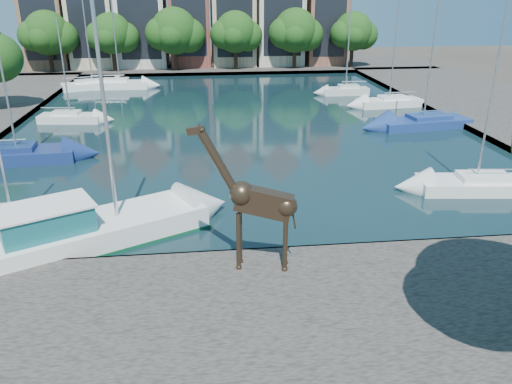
% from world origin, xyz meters
% --- Properties ---
extents(ground, '(160.00, 160.00, 0.00)m').
position_xyz_m(ground, '(0.00, 0.00, 0.00)').
color(ground, '#38332B').
rests_on(ground, ground).
extents(water_basin, '(38.00, 50.00, 0.08)m').
position_xyz_m(water_basin, '(0.00, 24.00, 0.04)').
color(water_basin, black).
rests_on(water_basin, ground).
extents(near_quay, '(50.00, 14.00, 0.50)m').
position_xyz_m(near_quay, '(0.00, -7.00, 0.25)').
color(near_quay, '#4F4B44').
rests_on(near_quay, ground).
extents(far_quay, '(60.00, 16.00, 0.50)m').
position_xyz_m(far_quay, '(0.00, 56.00, 0.25)').
color(far_quay, '#4F4B44').
rests_on(far_quay, ground).
extents(right_quay, '(14.00, 52.00, 0.50)m').
position_xyz_m(right_quay, '(25.00, 24.00, 0.25)').
color(right_quay, '#4F4B44').
rests_on(right_quay, ground).
extents(townhouse_west_end, '(5.44, 9.18, 14.93)m').
position_xyz_m(townhouse_west_end, '(-23.00, 55.99, 7.36)').
color(townhouse_west_end, brown).
rests_on(townhouse_west_end, far_quay).
extents(townhouse_west_mid, '(5.94, 9.18, 16.79)m').
position_xyz_m(townhouse_west_mid, '(-17.00, 55.99, 8.23)').
color(townhouse_west_mid, beige).
rests_on(townhouse_west_mid, far_quay).
extents(townhouse_west_inner, '(6.43, 9.18, 15.15)m').
position_xyz_m(townhouse_west_inner, '(-10.50, 55.99, 7.35)').
color(townhouse_west_inner, silver).
rests_on(townhouse_west_inner, far_quay).
extents(townhouse_center, '(5.44, 9.18, 16.93)m').
position_xyz_m(townhouse_center, '(-4.00, 55.99, 8.36)').
color(townhouse_center, brown).
rests_on(townhouse_center, far_quay).
extents(townhouse_east_inner, '(5.94, 9.18, 15.79)m').
position_xyz_m(townhouse_east_inner, '(2.00, 55.99, 7.73)').
color(townhouse_east_inner, '#C3AD8B').
rests_on(townhouse_east_inner, far_quay).
extents(townhouse_east_mid, '(6.43, 9.18, 16.65)m').
position_xyz_m(townhouse_east_mid, '(8.50, 55.99, 8.10)').
color(townhouse_east_mid, beige).
rests_on(townhouse_east_mid, far_quay).
extents(townhouse_east_end, '(5.44, 9.18, 14.43)m').
position_xyz_m(townhouse_east_end, '(15.00, 55.99, 7.11)').
color(townhouse_east_end, brown).
rests_on(townhouse_east_end, far_quay).
extents(far_tree_far_west, '(7.28, 5.60, 7.68)m').
position_xyz_m(far_tree_far_west, '(-21.90, 50.49, 5.18)').
color(far_tree_far_west, '#332114').
rests_on(far_tree_far_west, far_quay).
extents(far_tree_west, '(6.76, 5.20, 7.36)m').
position_xyz_m(far_tree_west, '(-13.91, 50.49, 5.08)').
color(far_tree_west, '#332114').
rests_on(far_tree_west, far_quay).
extents(far_tree_mid_west, '(7.80, 6.00, 8.00)m').
position_xyz_m(far_tree_mid_west, '(-5.89, 50.49, 5.29)').
color(far_tree_mid_west, '#332114').
rests_on(far_tree_mid_west, far_quay).
extents(far_tree_mid_east, '(7.02, 5.40, 7.52)m').
position_xyz_m(far_tree_mid_east, '(2.10, 50.49, 5.13)').
color(far_tree_mid_east, '#332114').
rests_on(far_tree_mid_east, far_quay).
extents(far_tree_east, '(7.54, 5.80, 7.84)m').
position_xyz_m(far_tree_east, '(10.11, 50.49, 5.24)').
color(far_tree_east, '#332114').
rests_on(far_tree_east, far_quay).
extents(far_tree_far_east, '(6.76, 5.20, 7.36)m').
position_xyz_m(far_tree_far_east, '(18.09, 50.49, 5.08)').
color(far_tree_far_east, '#332114').
rests_on(far_tree_far_east, far_quay).
extents(giraffe_statue, '(3.89, 1.13, 5.57)m').
position_xyz_m(giraffe_statue, '(-1.14, -1.44, 3.24)').
color(giraffe_statue, '#332619').
rests_on(giraffe_statue, near_quay).
extents(motorsailer, '(10.33, 7.24, 11.20)m').
position_xyz_m(motorsailer, '(-8.30, 1.84, 0.94)').
color(motorsailer, white).
rests_on(motorsailer, water_basin).
extents(sailboat_left_a, '(5.89, 2.62, 8.45)m').
position_xyz_m(sailboat_left_a, '(-12.00, 4.02, 0.60)').
color(sailboat_left_a, white).
rests_on(sailboat_left_a, water_basin).
extents(sailboat_left_b, '(7.37, 3.13, 13.05)m').
position_xyz_m(sailboat_left_b, '(-14.96, 14.17, 0.71)').
color(sailboat_left_b, navy).
rests_on(sailboat_left_b, water_basin).
extents(sailboat_left_c, '(5.31, 2.40, 8.38)m').
position_xyz_m(sailboat_left_c, '(-13.96, 24.58, 0.59)').
color(sailboat_left_c, silver).
rests_on(sailboat_left_c, water_basin).
extents(sailboat_left_d, '(6.37, 2.33, 11.20)m').
position_xyz_m(sailboat_left_d, '(-12.00, 39.97, 0.71)').
color(sailboat_left_d, white).
rests_on(sailboat_left_d, water_basin).
extents(sailboat_left_e, '(7.00, 4.49, 11.16)m').
position_xyz_m(sailboat_left_e, '(-15.00, 40.09, 0.65)').
color(sailboat_left_e, white).
rests_on(sailboat_left_e, water_basin).
extents(sailboat_right_a, '(6.49, 2.90, 10.65)m').
position_xyz_m(sailboat_right_a, '(12.00, 5.96, 0.62)').
color(sailboat_right_a, white).
rests_on(sailboat_right_a, water_basin).
extents(sailboat_right_b, '(7.85, 3.68, 11.15)m').
position_xyz_m(sailboat_right_b, '(14.96, 19.64, 0.62)').
color(sailboat_right_b, navy).
rests_on(sailboat_right_b, water_basin).
extents(sailboat_right_c, '(6.26, 2.75, 10.03)m').
position_xyz_m(sailboat_right_c, '(15.00, 27.47, 0.63)').
color(sailboat_right_c, white).
rests_on(sailboat_right_c, water_basin).
extents(sailboat_right_d, '(4.85, 1.75, 9.82)m').
position_xyz_m(sailboat_right_d, '(12.42, 33.56, 0.68)').
color(sailboat_right_d, silver).
rests_on(sailboat_right_d, water_basin).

